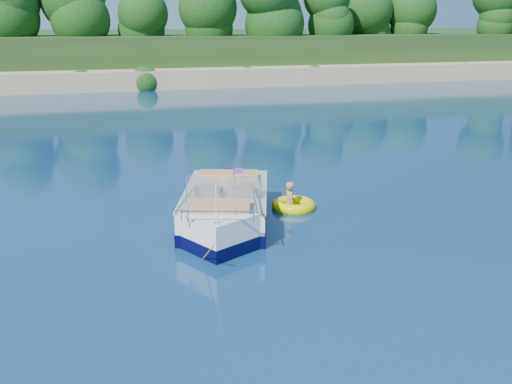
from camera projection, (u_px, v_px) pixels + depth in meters
ground at (319, 248)px, 13.70m from camera, size 160.00×160.00×0.00m
shoreline at (127, 57)px, 72.09m from camera, size 170.00×59.00×6.00m
treeline at (143, 18)px, 49.85m from camera, size 150.00×7.12×8.19m
motorboat at (225, 211)px, 15.10m from camera, size 3.32×5.94×2.04m
tow_tube at (294, 205)px, 16.59m from camera, size 1.59×1.59×0.34m
boy at (289, 208)px, 16.61m from camera, size 0.34×0.73×1.43m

